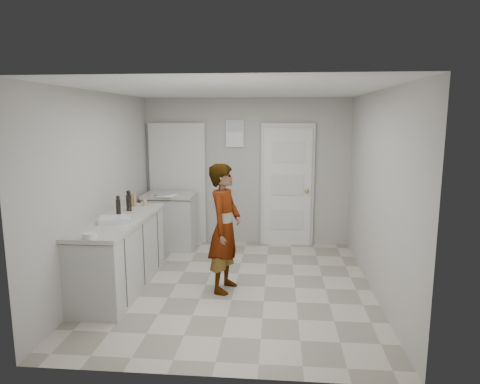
# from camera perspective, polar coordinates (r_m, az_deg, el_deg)

# --- Properties ---
(ground) EXTENTS (4.00, 4.00, 0.00)m
(ground) POSITION_cam_1_polar(r_m,az_deg,el_deg) (5.73, -0.64, -12.39)
(ground) COLOR gray
(ground) RESTS_ON ground
(room_shell) EXTENTS (4.00, 4.00, 4.00)m
(room_shell) POSITION_cam_1_polar(r_m,az_deg,el_deg) (7.35, -0.50, 0.93)
(room_shell) COLOR #ACAAA3
(room_shell) RESTS_ON ground
(main_counter) EXTENTS (0.64, 1.96, 0.93)m
(main_counter) POSITION_cam_1_polar(r_m,az_deg,el_deg) (5.72, -15.63, -8.25)
(main_counter) COLOR silver
(main_counter) RESTS_ON ground
(side_counter) EXTENTS (0.84, 0.61, 0.93)m
(side_counter) POSITION_cam_1_polar(r_m,az_deg,el_deg) (7.26, -9.31, -4.12)
(side_counter) COLOR silver
(side_counter) RESTS_ON ground
(person) EXTENTS (0.51, 0.66, 1.62)m
(person) POSITION_cam_1_polar(r_m,az_deg,el_deg) (5.36, -2.04, -4.82)
(person) COLOR silver
(person) RESTS_ON ground
(cake_mix_box) EXTENTS (0.12, 0.08, 0.18)m
(cake_mix_box) POSITION_cam_1_polar(r_m,az_deg,el_deg) (6.30, -14.17, -1.00)
(cake_mix_box) COLOR olive
(cake_mix_box) RESTS_ON main_counter
(spice_jar) EXTENTS (0.06, 0.06, 0.09)m
(spice_jar) POSITION_cam_1_polar(r_m,az_deg,el_deg) (6.26, -12.55, -1.41)
(spice_jar) COLOR tan
(spice_jar) RESTS_ON main_counter
(oil_cruet_a) EXTENTS (0.07, 0.07, 0.28)m
(oil_cruet_a) POSITION_cam_1_polar(r_m,az_deg,el_deg) (5.97, -14.61, -1.16)
(oil_cruet_a) COLOR black
(oil_cruet_a) RESTS_ON main_counter
(oil_cruet_b) EXTENTS (0.06, 0.06, 0.27)m
(oil_cruet_b) POSITION_cam_1_polar(r_m,az_deg,el_deg) (5.67, -15.92, -1.85)
(oil_cruet_b) COLOR black
(oil_cruet_b) RESTS_ON main_counter
(baking_dish) EXTENTS (0.43, 0.35, 0.07)m
(baking_dish) POSITION_cam_1_polar(r_m,az_deg,el_deg) (5.39, -16.28, -3.57)
(baking_dish) COLOR silver
(baking_dish) RESTS_ON main_counter
(egg_bowl) EXTENTS (0.14, 0.14, 0.06)m
(egg_bowl) POSITION_cam_1_polar(r_m,az_deg,el_deg) (4.76, -19.37, -5.51)
(egg_bowl) COLOR silver
(egg_bowl) RESTS_ON main_counter
(papers) EXTENTS (0.30, 0.36, 0.01)m
(papers) POSITION_cam_1_polar(r_m,az_deg,el_deg) (7.00, -9.71, -0.45)
(papers) COLOR white
(papers) RESTS_ON side_counter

